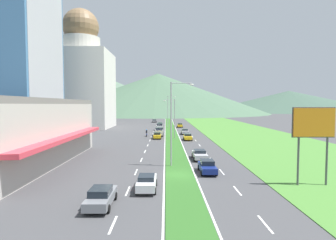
{
  "coord_description": "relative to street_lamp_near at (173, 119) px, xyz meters",
  "views": [
    {
      "loc": [
        -1.57,
        -30.8,
        8.03
      ],
      "look_at": [
        -0.86,
        54.75,
        3.14
      ],
      "focal_mm": 29.35,
      "sensor_mm": 36.0,
      "label": 1
    }
  ],
  "objects": [
    {
      "name": "lane_dash_left_4",
      "position": [
        -4.51,
        4.03,
        -6.17
      ],
      "size": [
        0.16,
        2.8,
        0.01
      ],
      "primitive_type": "cube",
      "color": "silver",
      "rests_on": "ground_plane"
    },
    {
      "name": "street_lamp_mid",
      "position": [
        0.81,
        28.64,
        -0.88
      ],
      "size": [
        2.76,
        0.39,
        9.24
      ],
      "color": "#99999E",
      "rests_on": "ground_plane"
    },
    {
      "name": "hill_far_center",
      "position": [
        -8.07,
        215.61,
        11.8
      ],
      "size": [
        195.41,
        195.41,
        35.96
      ],
      "primitive_type": "cone",
      "color": "#47664C",
      "rests_on": "ground_plane"
    },
    {
      "name": "car_6",
      "position": [
        -6.09,
        -14.01,
        -5.41
      ],
      "size": [
        1.93,
        4.63,
        1.52
      ],
      "rotation": [
        0.0,
        0.0,
        1.57
      ],
      "color": "slate",
      "rests_on": "ground_plane"
    },
    {
      "name": "car_7",
      "position": [
        -2.77,
        -9.95,
        -5.42
      ],
      "size": [
        1.86,
        4.24,
        1.44
      ],
      "rotation": [
        0.0,
        0.0,
        1.57
      ],
      "color": "silver",
      "rests_on": "ground_plane"
    },
    {
      "name": "car_5",
      "position": [
        4.14,
        37.88,
        -5.43
      ],
      "size": [
        1.95,
        4.16,
        1.42
      ],
      "rotation": [
        0.0,
        0.0,
        -1.57
      ],
      "color": "#B2B2B7",
      "rests_on": "ground_plane"
    },
    {
      "name": "ground_plane",
      "position": [
        0.59,
        -4.47,
        -6.18
      ],
      "size": [
        600.0,
        600.0,
        0.0
      ],
      "primitive_type": "plane",
      "color": "#424244"
    },
    {
      "name": "grass_median",
      "position": [
        0.59,
        55.53,
        -6.15
      ],
      "size": [
        3.2,
        240.0,
        0.06
      ],
      "primitive_type": "cube",
      "color": "#2D6023",
      "rests_on": "ground_plane"
    },
    {
      "name": "lane_dash_left_1",
      "position": [
        -4.51,
        -17.35,
        -6.17
      ],
      "size": [
        0.16,
        2.8,
        0.01
      ],
      "primitive_type": "cube",
      "color": "silver",
      "rests_on": "ground_plane"
    },
    {
      "name": "car_4",
      "position": [
        3.97,
        60.24,
        -5.44
      ],
      "size": [
        1.88,
        4.02,
        1.44
      ],
      "rotation": [
        0.0,
        0.0,
        -1.57
      ],
      "color": "yellow",
      "rests_on": "ground_plane"
    },
    {
      "name": "car_8",
      "position": [
        -3.06,
        63.72,
        -5.42
      ],
      "size": [
        1.98,
        4.15,
        1.47
      ],
      "rotation": [
        0.0,
        0.0,
        1.57
      ],
      "color": "silver",
      "rests_on": "ground_plane"
    },
    {
      "name": "street_lamp_near",
      "position": [
        0.0,
        0.0,
        0.0
      ],
      "size": [
        3.0,
        0.28,
        10.9
      ],
      "color": "#99999E",
      "rests_on": "ground_plane"
    },
    {
      "name": "edge_line_median_right",
      "position": [
        2.34,
        55.53,
        -6.17
      ],
      "size": [
        0.16,
        240.0,
        0.01
      ],
      "primitive_type": "cube",
      "color": "silver",
      "rests_on": "ground_plane"
    },
    {
      "name": "pickup_truck_0",
      "position": [
        -2.91,
        49.76,
        -5.19
      ],
      "size": [
        2.18,
        5.4,
        2.0
      ],
      "rotation": [
        0.0,
        0.0,
        1.57
      ],
      "color": "silver",
      "rests_on": "ground_plane"
    },
    {
      "name": "motorcycle_rider",
      "position": [
        -5.76,
        32.91,
        -5.43
      ],
      "size": [
        0.36,
        2.0,
        1.8
      ],
      "rotation": [
        0.0,
        0.0,
        1.57
      ],
      "color": "black",
      "rests_on": "ground_plane"
    },
    {
      "name": "lane_dash_left_3",
      "position": [
        -4.51,
        -3.1,
        -6.17
      ],
      "size": [
        0.16,
        2.8,
        0.01
      ],
      "primitive_type": "cube",
      "color": "silver",
      "rests_on": "ground_plane"
    },
    {
      "name": "billboard_roadside",
      "position": [
        13.47,
        -8.71,
        -0.38
      ],
      "size": [
        4.23,
        0.28,
        7.76
      ],
      "color": "#4C4C51",
      "rests_on": "ground_plane"
    },
    {
      "name": "car_0",
      "position": [
        -6.05,
        87.07,
        -5.48
      ],
      "size": [
        1.98,
        4.23,
        1.33
      ],
      "rotation": [
        0.0,
        0.0,
        1.57
      ],
      "color": "slate",
      "rests_on": "ground_plane"
    },
    {
      "name": "lane_dash_right_8",
      "position": [
        5.69,
        32.52,
        -6.17
      ],
      "size": [
        0.16,
        2.8,
        0.01
      ],
      "primitive_type": "cube",
      "color": "silver",
      "rests_on": "ground_plane"
    },
    {
      "name": "lane_dash_left_2",
      "position": [
        -4.51,
        -10.22,
        -6.17
      ],
      "size": [
        0.16,
        2.8,
        0.01
      ],
      "primitive_type": "cube",
      "color": "silver",
      "rests_on": "ground_plane"
    },
    {
      "name": "hill_far_left",
      "position": [
        -84.12,
        265.38,
        16.29
      ],
      "size": [
        214.06,
        214.06,
        44.94
      ],
      "primitive_type": "cone",
      "color": "#516B56",
      "rests_on": "ground_plane"
    },
    {
      "name": "lane_dash_left_10",
      "position": [
        -4.51,
        46.77,
        -6.17
      ],
      "size": [
        0.16,
        2.8,
        0.01
      ],
      "primitive_type": "cube",
      "color": "silver",
      "rests_on": "ground_plane"
    },
    {
      "name": "lane_dash_right_4",
      "position": [
        5.69,
        4.03,
        -6.17
      ],
      "size": [
        0.16,
        2.8,
        0.01
      ],
      "primitive_type": "cube",
      "color": "silver",
      "rests_on": "ground_plane"
    },
    {
      "name": "lane_dash_right_7",
      "position": [
        5.69,
        25.4,
        -6.17
      ],
      "size": [
        0.16,
        2.8,
        0.01
      ],
      "primitive_type": "cube",
      "color": "silver",
      "rests_on": "ground_plane"
    },
    {
      "name": "lane_dash_left_7",
      "position": [
        -4.51,
        25.4,
        -6.17
      ],
      "size": [
        0.16,
        2.8,
        0.01
      ],
      "primitive_type": "cube",
      "color": "silver",
      "rests_on": "ground_plane"
    },
    {
      "name": "grass_verge_right",
      "position": [
        21.19,
        55.53,
        -6.15
      ],
      "size": [
        24.0,
        240.0,
        0.06
      ],
      "primitive_type": "cube",
      "color": "#477F33",
      "rests_on": "ground_plane"
    },
    {
      "name": "car_2",
      "position": [
        3.97,
        26.06,
        -5.45
      ],
      "size": [
        1.87,
        4.35,
        1.42
      ],
      "rotation": [
        0.0,
        0.0,
        -1.57
      ],
      "color": "yellow",
      "rests_on": "ground_plane"
    },
    {
      "name": "pickup_truck_1",
      "position": [
        -2.69,
        34.45,
        -5.19
      ],
      "size": [
        2.18,
        5.4,
        2.0
      ],
      "rotation": [
        0.0,
        0.0,
        1.57
      ],
      "color": "silver",
      "rests_on": "ground_plane"
    },
    {
      "name": "midrise_colored",
      "position": [
        -34.45,
        82.78,
        5.95
      ],
      "size": [
        16.48,
        16.48,
        24.25
      ],
      "primitive_type": "cube",
      "color": "#B7B2A8",
      "rests_on": "ground_plane"
    },
    {
      "name": "car_3",
      "position": [
        3.89,
        -3.51,
        -5.42
      ],
      "size": [
        1.88,
        4.41,
        1.5
      ],
      "rotation": [
        0.0,
        0.0,
        -1.57
      ],
      "color": "navy",
      "rests_on": "ground_plane"
    },
    {
      "name": "edge_line_median_left",
      "position": [
        -1.16,
        55.53,
        -6.17
      ],
      "size": [
        0.16,
        240.0,
        0.01
      ],
      "primitive_type": "cube",
      "color": "silver",
      "rests_on": "ground_plane"
    },
    {
      "name": "lane_dash_left_6",
      "position": [
        -4.51,
        18.27,
        -6.17
      ],
      "size": [
        0.16,
        2.8,
        0.01
      ],
      "primitive_type": "cube",
      "color": "silver",
      "rests_on": "ground_plane"
    },
    {
      "name": "lane_dash_right_2",
      "position": [
        5.69,
        -10.22,
        -6.17
      ],
      "size": [
        0.16,
        2.8,
        0.01
      ],
      "primitive_type": "cube",
      "color": "silver",
      "rests_on": "ground_plane"
    },
    {
      "name": "lane_dash_left_9",
      "position": [
        -4.51,
        39.64,
        -6.17
      ],
      "size": [
        0.16,
        2.8,
        0.01
      ],
      "primitive_type": "cube",
      "color": "silver",
      "rests_on": "ground_plane"
    },
    {
      "name": "car_9",
      "position": [
        -2.94,
        28.54,
        -5.41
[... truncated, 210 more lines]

